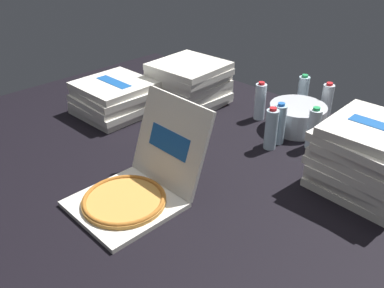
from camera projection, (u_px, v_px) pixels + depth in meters
ground_plane at (177, 177)px, 2.06m from camera, size 3.20×2.40×0.02m
open_pizza_box at (137, 185)px, 1.85m from camera, size 0.42×0.57×0.42m
pizza_stack_right_near at (371, 158)px, 1.89m from camera, size 0.46×0.46×0.33m
pizza_stack_left_mid at (114, 98)px, 2.63m from camera, size 0.45×0.45×0.21m
pizza_stack_right_far at (189, 83)px, 2.74m from camera, size 0.46×0.47×0.28m
ice_bucket at (297, 117)px, 2.46m from camera, size 0.33×0.33×0.15m
water_bottle_0 at (279, 124)px, 2.29m from camera, size 0.07×0.07×0.24m
water_bottle_1 at (327, 102)px, 2.55m from camera, size 0.07×0.07×0.24m
water_bottle_2 at (271, 129)px, 2.24m from camera, size 0.07×0.07×0.24m
water_bottle_3 at (260, 101)px, 2.56m from camera, size 0.07×0.07×0.24m
water_bottle_4 at (313, 129)px, 2.24m from camera, size 0.07×0.07×0.24m
water_bottle_5 at (302, 93)px, 2.67m from camera, size 0.07×0.07×0.24m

